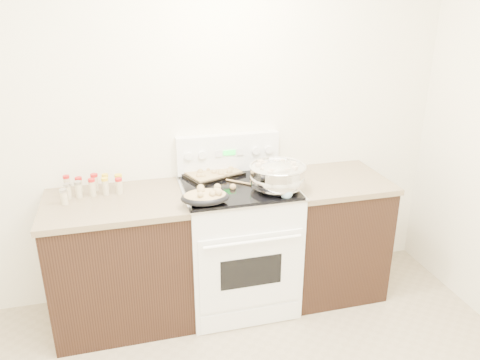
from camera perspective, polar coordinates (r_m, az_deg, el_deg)
name	(u,v)px	position (r m, az deg, el deg)	size (l,w,h in m)	color
room_shell	(243,140)	(1.59, 0.39, 4.85)	(4.10, 3.60, 2.75)	white
counter_left	(121,261)	(3.36, -14.29, -9.54)	(0.93, 0.67, 0.92)	black
counter_right	(330,234)	(3.67, 10.92, -6.43)	(0.73, 0.67, 0.92)	black
kitchen_range	(238,243)	(3.42, -0.23, -7.64)	(0.78, 0.73, 1.22)	white
mixing_bowl	(277,177)	(3.13, 4.58, 0.35)	(0.38, 0.38, 0.22)	silver
roasting_pan	(205,196)	(2.93, -4.26, -1.99)	(0.33, 0.24, 0.11)	black
baking_sheet	(213,173)	(3.39, -3.28, 0.82)	(0.47, 0.40, 0.06)	black
wooden_spoon	(236,185)	(3.19, -0.48, -0.65)	(0.20, 0.18, 0.04)	#A87F4D
blue_ladle	(287,191)	(3.04, 5.74, -1.40)	(0.22, 0.23, 0.11)	#87B1C9
spice_jars	(91,186)	(3.27, -17.71, -0.72)	(0.39, 0.24, 0.12)	#BFB28C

